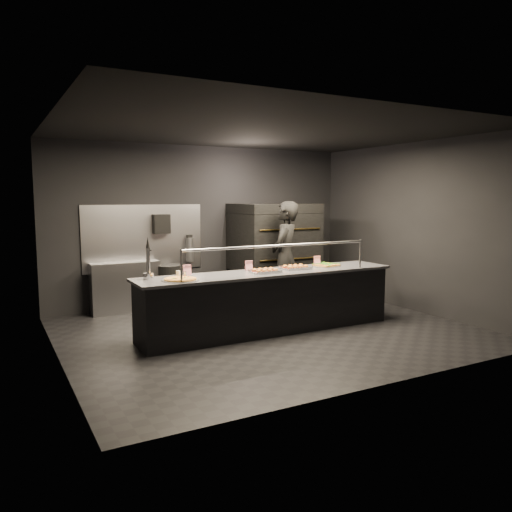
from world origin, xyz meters
The scene contains 15 objects.
room centered at (-0.02, 0.05, 1.50)m, with size 6.04×6.00×3.00m.
service_counter centered at (0.00, 0.00, 0.46)m, with size 4.10×0.78×1.37m.
pizza_oven centered at (1.20, 1.90, 0.97)m, with size 1.50×1.23×1.91m.
prep_shelf centered at (-1.60, 2.32, 0.45)m, with size 1.20×0.35×0.90m, color #99999E.
towel_dispenser centered at (-0.90, 2.39, 1.55)m, with size 0.30×0.20×0.35m, color black.
fire_extinguisher centered at (-0.35, 2.40, 1.06)m, with size 0.14×0.14×0.51m.
beer_tap centered at (-1.79, 0.20, 1.08)m, with size 0.15×0.21×0.58m.
round_pizza centered at (-1.45, -0.11, 0.94)m, with size 0.50×0.50×0.03m.
slider_tray_a centered at (-0.10, -0.05, 0.95)m, with size 0.46×0.37×0.07m.
slider_tray_b centered at (0.50, 0.05, 0.95)m, with size 0.44×0.33×0.07m.
square_pizza centered at (1.11, 0.06, 0.94)m, with size 0.44×0.44×0.05m.
condiment_jar centered at (-1.37, 0.11, 0.97)m, with size 0.15×0.06×0.10m.
tent_cards centered at (-0.11, 0.28, 1.00)m, with size 2.40×0.04×0.15m.
trash_bin centered at (-0.82, 2.21, 0.40)m, with size 0.48×0.48×0.81m, color black.
worker centered at (0.89, 0.98, 0.98)m, with size 0.72×0.47×1.96m, color black.
Camera 1 is at (-3.72, -6.43, 2.04)m, focal length 35.00 mm.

